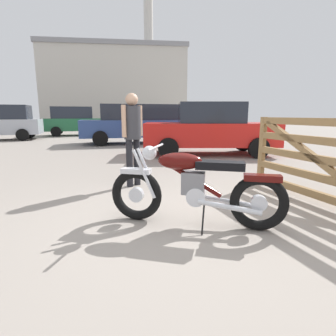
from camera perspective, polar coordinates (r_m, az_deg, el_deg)
The scene contains 8 objects.
ground_plane at distance 3.38m, azimuth 3.44°, elevation -11.21°, with size 80.00×80.00×0.00m, color gray.
vintage_motorcycle at distance 3.16m, azimuth 5.43°, elevation -4.20°, with size 2.00×0.85×0.94m.
bystander at distance 4.87m, azimuth -7.55°, elevation 7.97°, with size 0.36×0.34×1.66m.
silver_sedan_mid at distance 8.95m, azimuth 8.82°, elevation 8.21°, with size 4.36×2.27×1.67m.
pale_sedan_back at distance 12.49m, azimuth -6.81°, elevation 9.56°, with size 4.89×2.43×1.74m.
white_estate_far at distance 16.45m, azimuth -31.89°, elevation 8.27°, with size 4.11×2.29×1.78m.
dark_sedan_left at distance 18.28m, azimuth -19.07°, elevation 9.46°, with size 4.14×2.37×1.78m.
industrial_building at distance 35.51m, azimuth -10.74°, elevation 16.56°, with size 16.58×9.03×20.59m.
Camera 1 is at (-0.55, -3.07, 1.29)m, focal length 28.72 mm.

